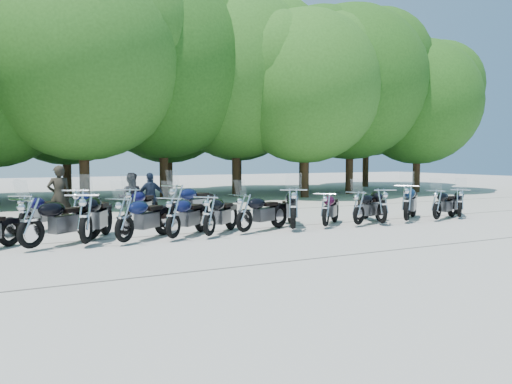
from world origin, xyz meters
name	(u,v)px	position (x,y,z in m)	size (l,w,h in m)	color
ground	(281,236)	(0.00, 0.00, 0.00)	(90.00, 90.00, 0.00)	#AAA399
tree_3	(82,60)	(-3.57, 11.24, 6.32)	(8.70, 8.70, 10.67)	#3A2614
tree_4	(163,67)	(0.54, 13.09, 6.64)	(9.13, 9.13, 11.20)	#3A2614
tree_5	(236,75)	(4.61, 13.20, 6.57)	(9.04, 9.04, 11.10)	#3A2614
tree_6	(305,87)	(7.55, 10.82, 5.81)	(8.00, 8.00, 9.82)	#3A2614
tree_7	(350,83)	(11.20, 11.78, 6.39)	(8.79, 8.79, 10.79)	#3A2614
tree_8	(418,102)	(15.83, 11.20, 5.47)	(7.53, 7.53, 9.25)	#3A2614
tree_11	(65,93)	(-3.76, 16.43, 5.49)	(7.56, 7.56, 9.28)	#3A2614
tree_12	(168,95)	(1.80, 16.47, 5.72)	(7.88, 7.88, 9.67)	#3A2614
tree_13	(238,96)	(6.69, 17.47, 6.04)	(8.31, 8.31, 10.20)	#3A2614
tree_14	(303,100)	(10.68, 16.09, 5.83)	(8.02, 8.02, 9.84)	#3A2614
tree_15	(367,89)	(16.61, 17.02, 7.03)	(9.67, 9.67, 11.86)	#3A2614
motorcycle_1	(31,221)	(-6.17, 0.54, 0.69)	(0.75, 2.45, 1.38)	black
motorcycle_2	(86,217)	(-4.98, 0.59, 0.73)	(0.78, 2.58, 1.46)	black
motorcycle_3	(124,218)	(-4.10, 0.43, 0.66)	(0.72, 2.35, 1.33)	#0C1235
motorcycle_4	(173,216)	(-2.87, 0.47, 0.65)	(0.70, 2.29, 1.29)	#0B0F33
motorcycle_5	(209,214)	(-1.90, 0.44, 0.64)	(0.69, 2.27, 1.29)	black
motorcycle_6	(244,212)	(-0.79, 0.64, 0.64)	(0.69, 2.25, 1.27)	black
motorcycle_7	(293,207)	(0.69, 0.50, 0.71)	(0.76, 2.51, 1.42)	black
motorcycle_8	(326,208)	(1.88, 0.59, 0.61)	(0.66, 2.17, 1.23)	#2F061F
motorcycle_9	(359,207)	(3.00, 0.46, 0.62)	(0.67, 2.20, 1.24)	black
motorcycle_10	(382,205)	(3.86, 0.38, 0.66)	(0.71, 2.32, 1.31)	black
motorcycle_11	(407,201)	(4.95, 0.46, 0.71)	(0.77, 2.51, 1.42)	#0D1F3A
motorcycle_12	(437,203)	(6.16, 0.34, 0.60)	(0.65, 2.14, 1.21)	black
motorcycle_13	(460,202)	(7.38, 0.48, 0.60)	(0.64, 2.11, 1.19)	black
motorcycle_14	(26,212)	(-6.20, 3.10, 0.64)	(0.69, 2.27, 1.28)	#0F0D3A
motorcycle_15	(79,207)	(-4.81, 3.24, 0.70)	(0.75, 2.47, 1.40)	#0D123B
motorcycle_16	(131,205)	(-3.30, 3.31, 0.68)	(0.74, 2.42, 1.37)	#0E0E3D
motorcycle_17	(177,202)	(-1.90, 3.24, 0.73)	(0.78, 2.57, 1.45)	#0C1338
rider_0	(59,196)	(-5.21, 4.54, 0.94)	(0.69, 0.45, 1.89)	black
rider_1	(131,199)	(-3.13, 4.12, 0.82)	(0.80, 0.62, 1.65)	black
rider_2	(151,197)	(-2.35, 4.66, 0.81)	(0.95, 0.40, 1.62)	#1D273C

